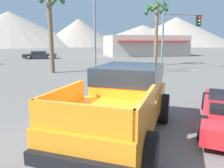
{
  "coord_description": "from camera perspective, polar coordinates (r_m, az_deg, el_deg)",
  "views": [
    {
      "loc": [
        -1.09,
        -4.78,
        2.53
      ],
      "look_at": [
        0.34,
        1.47,
        1.27
      ],
      "focal_mm": 35.0,
      "sensor_mm": 36.0,
      "label": 1
    }
  ],
  "objects": [
    {
      "name": "orange_pickup_truck",
      "position": [
        5.96,
        3.2,
        -3.25
      ],
      "size": [
        4.22,
        5.36,
        1.83
      ],
      "rotation": [
        0.0,
        0.0,
        -0.54
      ],
      "color": "orange",
      "rests_on": "ground_plane"
    },
    {
      "name": "ground_plane",
      "position": [
        5.51,
        -0.02,
        -16.17
      ],
      "size": [
        320.0,
        320.0,
        0.0
      ],
      "primitive_type": "plane",
      "color": "slate"
    },
    {
      "name": "parked_car_dark",
      "position": [
        33.93,
        -18.34,
        7.26
      ],
      "size": [
        4.74,
        2.26,
        1.11
      ],
      "rotation": [
        0.0,
        0.0,
        4.63
      ],
      "color": "#232328",
      "rests_on": "ground_plane"
    },
    {
      "name": "palm_tree_tall",
      "position": [
        23.61,
        11.53,
        17.02
      ],
      "size": [
        2.73,
        2.64,
        6.7
      ],
      "color": "brown",
      "rests_on": "ground_plane"
    },
    {
      "name": "street_lamp_post",
      "position": [
        15.36,
        -4.61,
        20.14
      ],
      "size": [
        0.9,
        0.24,
        8.31
      ],
      "color": "slate",
      "rests_on": "ground_plane"
    },
    {
      "name": "storefront_building",
      "position": [
        40.21,
        8.5,
        9.89
      ],
      "size": [
        13.61,
        8.68,
        3.5
      ],
      "color": "#BCB2A3",
      "rests_on": "ground_plane"
    },
    {
      "name": "distant_mountain_range",
      "position": [
        115.06,
        -3.4,
        13.45
      ],
      "size": [
        149.33,
        70.32,
        16.34
      ],
      "color": "gray",
      "rests_on": "ground_plane"
    },
    {
      "name": "palm_tree_short",
      "position": [
        18.41,
        -15.98,
        18.92
      ],
      "size": [
        3.04,
        2.98,
        6.8
      ],
      "color": "brown",
      "rests_on": "ground_plane"
    },
    {
      "name": "traffic_light_main",
      "position": [
        20.43,
        17.26,
        13.51
      ],
      "size": [
        3.9,
        0.38,
        5.04
      ],
      "color": "slate",
      "rests_on": "ground_plane"
    }
  ]
}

